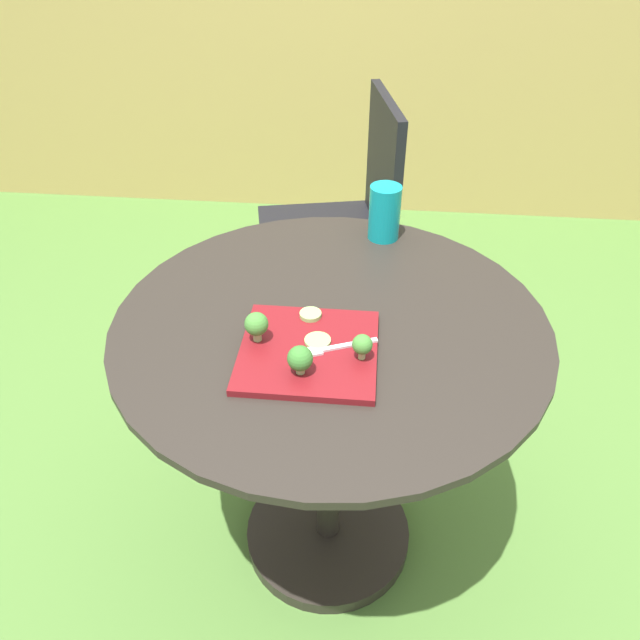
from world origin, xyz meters
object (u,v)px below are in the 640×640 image
object	(u,v)px
fork	(331,348)
patio_chair	(350,210)
drinking_glass	(384,215)
salad_plate	(309,351)

from	to	relation	value
fork	patio_chair	bearing A→B (deg)	91.07
patio_chair	fork	world-z (taller)	patio_chair
patio_chair	fork	size ratio (longest dim) A/B	6.03
patio_chair	drinking_glass	world-z (taller)	patio_chair
salad_plate	fork	distance (m)	0.04
patio_chair	drinking_glass	size ratio (longest dim) A/B	6.73
salad_plate	drinking_glass	world-z (taller)	drinking_glass
patio_chair	salad_plate	world-z (taller)	patio_chair
drinking_glass	fork	xyz separation A→B (m)	(-0.09, -0.46, -0.04)
drinking_glass	patio_chair	bearing A→B (deg)	100.83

